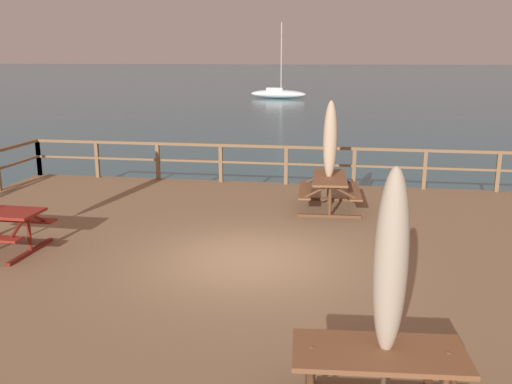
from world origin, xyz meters
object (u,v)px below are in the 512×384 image
Objects in this scene: picnic_table_mid_centre at (329,185)px; patio_umbrella_tall_back_right at (330,141)px; patio_umbrella_short_back at (391,264)px; picnic_table_back_left at (378,371)px; sailboat_distant at (278,93)px.

picnic_table_mid_centre is 0.77× the size of patio_umbrella_tall_back_right.
patio_umbrella_tall_back_right is (-0.84, 7.84, -0.02)m from patio_umbrella_short_back.
picnic_table_back_left is 1.07m from patio_umbrella_short_back.
sailboat_distant is (-7.93, 54.57, -1.99)m from patio_umbrella_short_back.
sailboat_distant is (-7.11, 46.78, -0.93)m from picnic_table_mid_centre.
patio_umbrella_tall_back_right is (-0.77, 7.91, 1.05)m from picnic_table_back_left.
patio_umbrella_short_back is at bearing -84.00° from picnic_table_mid_centre.
picnic_table_back_left is 7.90m from picnic_table_mid_centre.
sailboat_distant is (-7.87, 54.64, -0.92)m from picnic_table_back_left.
picnic_table_back_left is 55.21m from sailboat_distant.
picnic_table_back_left is 0.69× the size of patio_umbrella_short_back.
sailboat_distant is at bearing 98.65° from picnic_table_mid_centre.
picnic_table_back_left is 0.91× the size of picnic_table_mid_centre.
sailboat_distant is at bearing 98.64° from patio_umbrella_tall_back_right.
sailboat_distant is (-7.10, 46.73, -1.97)m from patio_umbrella_tall_back_right.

